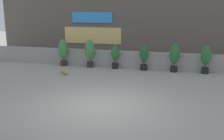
{
  "coord_description": "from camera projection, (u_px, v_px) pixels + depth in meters",
  "views": [
    {
      "loc": [
        2.42,
        -8.2,
        3.29
      ],
      "look_at": [
        0.0,
        1.5,
        0.9
      ],
      "focal_mm": 42.43,
      "sensor_mm": 36.0,
      "label": 1
    }
  ],
  "objects": [
    {
      "name": "potted_plant_5",
      "position": [
        206.0,
        58.0,
        13.22
      ],
      "size": [
        0.48,
        0.48,
        1.43
      ],
      "color": "black",
      "rests_on": "ground"
    },
    {
      "name": "potted_plant_3",
      "position": [
        144.0,
        56.0,
        13.97
      ],
      "size": [
        0.43,
        0.43,
        1.33
      ],
      "color": "black",
      "rests_on": "ground"
    },
    {
      "name": "planter_wall",
      "position": [
        132.0,
        60.0,
        14.63
      ],
      "size": [
        18.0,
        0.4,
        0.9
      ],
      "primitive_type": "cube",
      "color": "gray",
      "rests_on": "ground"
    },
    {
      "name": "potted_plant_0",
      "position": [
        63.0,
        50.0,
        15.02
      ],
      "size": [
        0.52,
        0.52,
        1.51
      ],
      "color": "#2D2823",
      "rests_on": "ground"
    },
    {
      "name": "potted_plant_2",
      "position": [
        115.0,
        56.0,
        14.34
      ],
      "size": [
        0.41,
        0.41,
        1.29
      ],
      "color": "black",
      "rests_on": "ground"
    },
    {
      "name": "building_backdrop",
      "position": [
        143.0,
        8.0,
        17.76
      ],
      "size": [
        20.0,
        2.08,
        6.5
      ],
      "color": "#60564C",
      "rests_on": "ground"
    },
    {
      "name": "potted_plant_1",
      "position": [
        90.0,
        51.0,
        14.64
      ],
      "size": [
        0.54,
        0.54,
        1.55
      ],
      "color": "#2D2823",
      "rests_on": "ground"
    },
    {
      "name": "skateboard_near_camera",
      "position": [
        64.0,
        72.0,
        13.42
      ],
      "size": [
        0.66,
        0.75,
        0.08
      ],
      "color": "#BF8C26",
      "rests_on": "ground"
    },
    {
      "name": "potted_plant_4",
      "position": [
        175.0,
        55.0,
        13.57
      ],
      "size": [
        0.51,
        0.51,
        1.48
      ],
      "color": "black",
      "rests_on": "ground"
    },
    {
      "name": "ground_plane",
      "position": [
        101.0,
        105.0,
        9.08
      ],
      "size": [
        48.0,
        48.0,
        0.0
      ],
      "primitive_type": "plane",
      "color": "#A8A093"
    }
  ]
}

